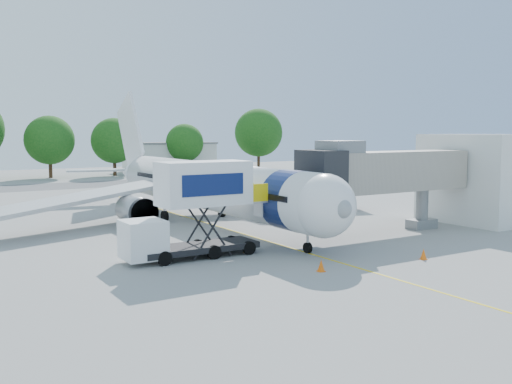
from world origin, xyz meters
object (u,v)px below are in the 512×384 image
jet_bridge (378,173)px  catering_hiloader (193,210)px  ground_tug (422,282)px  aircraft (204,186)px

jet_bridge → catering_hiloader: (-14.26, -0.00, -1.58)m
catering_hiloader → ground_tug: (4.62, -12.77, -1.98)m
jet_bridge → catering_hiloader: size_ratio=1.64×
aircraft → jet_bridge: 13.77m
catering_hiloader → ground_tug: size_ratio=2.27×
aircraft → catering_hiloader: aircraft is taller
aircraft → jet_bridge: size_ratio=2.71×
jet_bridge → ground_tug: bearing=-127.0°
catering_hiloader → ground_tug: bearing=-70.1°
aircraft → jet_bridge: aircraft is taller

